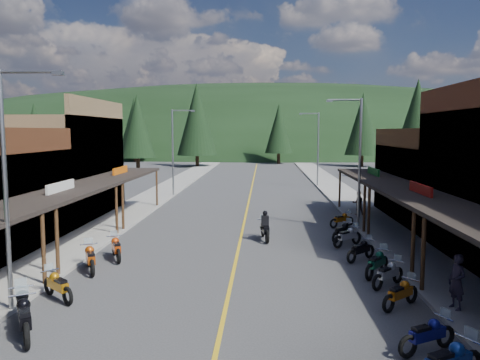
# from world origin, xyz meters

# --- Properties ---
(ground) EXTENTS (220.00, 220.00, 0.00)m
(ground) POSITION_xyz_m (0.00, 0.00, 0.00)
(ground) COLOR #38383A
(ground) RESTS_ON ground
(centerline) EXTENTS (0.15, 90.00, 0.01)m
(centerline) POSITION_xyz_m (0.00, 20.00, 0.01)
(centerline) COLOR gold
(centerline) RESTS_ON ground
(sidewalk_west) EXTENTS (3.40, 94.00, 0.15)m
(sidewalk_west) POSITION_xyz_m (-8.70, 20.00, 0.07)
(sidewalk_west) COLOR gray
(sidewalk_west) RESTS_ON ground
(sidewalk_east) EXTENTS (3.40, 94.00, 0.15)m
(sidewalk_east) POSITION_xyz_m (8.70, 20.00, 0.07)
(sidewalk_east) COLOR gray
(sidewalk_east) RESTS_ON ground
(shop_west_3) EXTENTS (10.90, 10.20, 8.20)m
(shop_west_3) POSITION_xyz_m (-13.78, 11.30, 3.52)
(shop_west_3) COLOR brown
(shop_west_3) RESTS_ON ground
(shop_east_3) EXTENTS (10.90, 10.20, 6.20)m
(shop_east_3) POSITION_xyz_m (13.75, 11.30, 2.53)
(shop_east_3) COLOR #4C2D16
(shop_east_3) RESTS_ON ground
(streetlight_0) EXTENTS (2.16, 0.18, 8.00)m
(streetlight_0) POSITION_xyz_m (-6.95, -6.00, 4.46)
(streetlight_0) COLOR gray
(streetlight_0) RESTS_ON ground
(streetlight_1) EXTENTS (2.16, 0.18, 8.00)m
(streetlight_1) POSITION_xyz_m (-6.95, 22.00, 4.46)
(streetlight_1) COLOR gray
(streetlight_1) RESTS_ON ground
(streetlight_2) EXTENTS (2.16, 0.18, 8.00)m
(streetlight_2) POSITION_xyz_m (6.95, 8.00, 4.46)
(streetlight_2) COLOR gray
(streetlight_2) RESTS_ON ground
(streetlight_3) EXTENTS (2.16, 0.18, 8.00)m
(streetlight_3) POSITION_xyz_m (6.95, 30.00, 4.46)
(streetlight_3) COLOR gray
(streetlight_3) RESTS_ON ground
(ridge_hill) EXTENTS (310.00, 140.00, 60.00)m
(ridge_hill) POSITION_xyz_m (0.00, 135.00, 0.00)
(ridge_hill) COLOR black
(ridge_hill) RESTS_ON ground
(pine_0) EXTENTS (5.04, 5.04, 11.00)m
(pine_0) POSITION_xyz_m (-40.00, 62.00, 6.48)
(pine_0) COLOR black
(pine_0) RESTS_ON ground
(pine_1) EXTENTS (5.88, 5.88, 12.50)m
(pine_1) POSITION_xyz_m (-24.00, 70.00, 7.24)
(pine_1) COLOR black
(pine_1) RESTS_ON ground
(pine_2) EXTENTS (6.72, 6.72, 14.00)m
(pine_2) POSITION_xyz_m (-10.00, 58.00, 7.99)
(pine_2) COLOR black
(pine_2) RESTS_ON ground
(pine_3) EXTENTS (5.04, 5.04, 11.00)m
(pine_3) POSITION_xyz_m (4.00, 66.00, 6.48)
(pine_3) COLOR black
(pine_3) RESTS_ON ground
(pine_4) EXTENTS (5.88, 5.88, 12.50)m
(pine_4) POSITION_xyz_m (18.00, 60.00, 7.24)
(pine_4) COLOR black
(pine_4) RESTS_ON ground
(pine_5) EXTENTS (6.72, 6.72, 14.00)m
(pine_5) POSITION_xyz_m (34.00, 72.00, 7.99)
(pine_5) COLOR black
(pine_5) RESTS_ON ground
(pine_7) EXTENTS (5.88, 5.88, 12.50)m
(pine_7) POSITION_xyz_m (-32.00, 76.00, 7.24)
(pine_7) COLOR black
(pine_7) RESTS_ON ground
(pine_8) EXTENTS (4.48, 4.48, 10.00)m
(pine_8) POSITION_xyz_m (-22.00, 40.00, 5.98)
(pine_8) COLOR black
(pine_8) RESTS_ON ground
(pine_9) EXTENTS (4.93, 4.93, 10.80)m
(pine_9) POSITION_xyz_m (24.00, 45.00, 6.38)
(pine_9) COLOR black
(pine_9) RESTS_ON ground
(pine_10) EXTENTS (5.38, 5.38, 11.60)m
(pine_10) POSITION_xyz_m (-18.00, 50.00, 6.78)
(pine_10) COLOR black
(pine_10) RESTS_ON ground
(pine_11) EXTENTS (5.82, 5.82, 12.40)m
(pine_11) POSITION_xyz_m (20.00, 38.00, 7.19)
(pine_11) COLOR black
(pine_11) RESTS_ON ground
(bike_west_4) EXTENTS (1.86, 2.41, 1.33)m
(bike_west_4) POSITION_xyz_m (-5.68, -7.83, 0.67)
(bike_west_4) COLOR black
(bike_west_4) RESTS_ON ground
(bike_west_5) EXTENTS (1.82, 2.32, 1.29)m
(bike_west_5) POSITION_xyz_m (-6.15, -7.01, 0.64)
(bike_west_5) COLOR black
(bike_west_5) RESTS_ON ground
(bike_west_6) EXTENTS (2.02, 1.89, 1.19)m
(bike_west_6) POSITION_xyz_m (-6.05, -4.79, 0.59)
(bike_west_6) COLOR #A4670B
(bike_west_6) RESTS_ON ground
(bike_west_7) EXTENTS (1.67, 2.38, 1.30)m
(bike_west_7) POSITION_xyz_m (-6.15, -1.35, 0.65)
(bike_west_7) COLOR #BB490D
(bike_west_7) RESTS_ON ground
(bike_west_8) EXTENTS (1.57, 2.26, 1.23)m
(bike_west_8) POSITION_xyz_m (-5.64, 0.56, 0.62)
(bike_west_8) COLOR #C7400E
(bike_west_8) RESTS_ON ground
(bike_east_4) EXTENTS (2.05, 1.51, 1.13)m
(bike_east_4) POSITION_xyz_m (5.76, -8.18, 0.56)
(bike_east_4) COLOR navy
(bike_east_4) RESTS_ON ground
(bike_east_5) EXTENTS (1.89, 1.77, 1.11)m
(bike_east_5) POSITION_xyz_m (5.98, -4.91, 0.56)
(bike_east_5) COLOR #A4540B
(bike_east_5) RESTS_ON ground
(bike_east_6) EXTENTS (1.91, 1.86, 1.14)m
(bike_east_6) POSITION_xyz_m (6.13, -2.71, 0.57)
(bike_east_6) COLOR #99999E
(bike_east_6) RESTS_ON ground
(bike_east_7) EXTENTS (1.83, 2.15, 1.22)m
(bike_east_7) POSITION_xyz_m (6.03, -1.35, 0.61)
(bike_east_7) COLOR #0D452E
(bike_east_7) RESTS_ON ground
(bike_east_8) EXTENTS (1.90, 1.84, 1.13)m
(bike_east_8) POSITION_xyz_m (5.83, 0.96, 0.57)
(bike_east_8) COLOR black
(bike_east_8) RESTS_ON ground
(bike_east_9) EXTENTS (2.02, 1.85, 1.18)m
(bike_east_9) POSITION_xyz_m (5.69, 3.71, 0.59)
(bike_east_9) COLOR #A5A5AB
(bike_east_9) RESTS_ON ground
(bike_east_10) EXTENTS (1.81, 2.01, 1.16)m
(bike_east_10) POSITION_xyz_m (5.64, 4.91, 0.58)
(bike_east_10) COLOR black
(bike_east_10) RESTS_ON ground
(bike_east_11) EXTENTS (1.91, 1.55, 1.07)m
(bike_east_11) POSITION_xyz_m (6.22, 8.66, 0.54)
(bike_east_11) COLOR #A5580B
(bike_east_11) RESTS_ON ground
(rider_on_bike) EXTENTS (1.08, 2.34, 1.72)m
(rider_on_bike) POSITION_xyz_m (1.37, 4.88, 0.69)
(rider_on_bike) COLOR black
(rider_on_bike) RESTS_ON ground
(pedestrian_east_a) EXTENTS (0.64, 0.78, 1.86)m
(pedestrian_east_a) POSITION_xyz_m (7.69, -5.27, 1.08)
(pedestrian_east_a) COLOR #251F2F
(pedestrian_east_a) RESTS_ON sidewalk_east
(pedestrian_east_b) EXTENTS (0.83, 0.50, 1.67)m
(pedestrian_east_b) POSITION_xyz_m (7.95, 12.36, 0.99)
(pedestrian_east_b) COLOR brown
(pedestrian_east_b) RESTS_ON sidewalk_east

